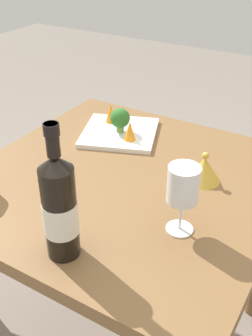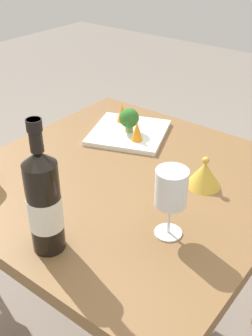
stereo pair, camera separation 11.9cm
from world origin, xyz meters
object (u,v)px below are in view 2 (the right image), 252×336
(wine_bottle, at_px, (44,202))
(carrot_garnish_right, at_px, (122,113))
(broccoli_floret, at_px, (129,119))
(rice_bowl_lid, at_px, (204,174))
(carrot_garnish_left, at_px, (137,131))
(wine_glass, at_px, (171,189))
(serving_plate, at_px, (129,133))

(wine_bottle, relative_size, carrot_garnish_right, 4.78)
(broccoli_floret, height_order, carrot_garnish_right, broccoli_floret)
(rice_bowl_lid, bearing_deg, carrot_garnish_right, -21.40)
(wine_bottle, xyz_separation_m, carrot_garnish_left, (0.14, -0.53, -0.08))
(wine_glass, xyz_separation_m, serving_plate, (0.39, -0.36, -0.12))
(wine_bottle, bearing_deg, serving_plate, -70.33)
(wine_glass, bearing_deg, broccoli_floret, -42.11)
(wine_glass, distance_m, serving_plate, 0.55)
(broccoli_floret, relative_size, carrot_garnish_right, 1.26)
(broccoli_floret, distance_m, carrot_garnish_right, 0.09)
(wine_glass, xyz_separation_m, carrot_garnish_right, (0.46, -0.40, -0.08))
(wine_glass, distance_m, carrot_garnish_right, 0.62)
(serving_plate, distance_m, broccoli_floret, 0.06)
(broccoli_floret, xyz_separation_m, carrot_garnish_left, (-0.06, 0.03, -0.02))
(carrot_garnish_right, bearing_deg, serving_plate, 145.30)
(wine_glass, height_order, rice_bowl_lid, wine_glass)
(wine_glass, height_order, serving_plate, wine_glass)
(serving_plate, height_order, carrot_garnish_left, carrot_garnish_left)
(broccoli_floret, bearing_deg, wine_bottle, 109.31)
(wine_bottle, height_order, serving_plate, wine_bottle)
(wine_bottle, height_order, rice_bowl_lid, wine_bottle)
(broccoli_floret, relative_size, carrot_garnish_left, 1.28)
(wine_bottle, bearing_deg, wine_glass, -132.77)
(wine_bottle, xyz_separation_m, rice_bowl_lid, (-0.16, -0.44, -0.09))
(serving_plate, bearing_deg, wine_bottle, 109.67)
(rice_bowl_lid, bearing_deg, wine_glass, 98.20)
(rice_bowl_lid, relative_size, broccoli_floret, 1.17)
(carrot_garnish_left, height_order, carrot_garnish_right, same)
(wine_glass, height_order, carrot_garnish_right, wine_glass)
(serving_plate, bearing_deg, wine_glass, 137.85)
(wine_bottle, bearing_deg, broccoli_floret, -70.69)
(carrot_garnish_right, bearing_deg, wine_glass, 138.81)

